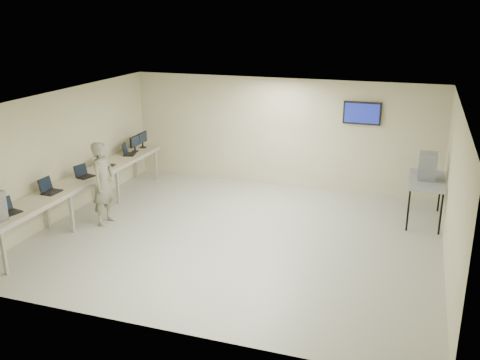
% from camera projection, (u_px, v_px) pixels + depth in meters
% --- Properties ---
extents(room, '(8.01, 7.01, 2.81)m').
position_uv_depth(room, '(239.00, 170.00, 10.56)').
color(room, '#B4B5A3').
rests_on(room, ground).
extents(workbench, '(0.76, 6.00, 0.90)m').
position_uv_depth(workbench, '(83.00, 181.00, 11.79)').
color(workbench, '#BCB591').
rests_on(workbench, ground).
extents(laptop_0, '(0.37, 0.41, 0.29)m').
position_uv_depth(laptop_0, '(7.00, 210.00, 9.70)').
color(laptop_0, black).
rests_on(laptop_0, workbench).
extents(laptop_1, '(0.32, 0.39, 0.30)m').
position_uv_depth(laptop_1, '(49.00, 189.00, 10.79)').
color(laptop_1, black).
rests_on(laptop_1, workbench).
extents(laptop_2, '(0.37, 0.40, 0.27)m').
position_uv_depth(laptop_2, '(84.00, 174.00, 11.77)').
color(laptop_2, black).
rests_on(laptop_2, workbench).
extents(laptop_3, '(0.33, 0.39, 0.29)m').
position_uv_depth(laptop_3, '(105.00, 163.00, 12.55)').
color(laptop_3, black).
rests_on(laptop_3, workbench).
extents(laptop_4, '(0.39, 0.43, 0.29)m').
position_uv_depth(laptop_4, '(128.00, 152.00, 13.56)').
color(laptop_4, black).
rests_on(laptop_4, workbench).
extents(monitor_near, '(0.18, 0.41, 0.40)m').
position_uv_depth(monitor_near, '(135.00, 142.00, 13.80)').
color(monitor_near, black).
rests_on(monitor_near, workbench).
extents(monitor_far, '(0.19, 0.42, 0.42)m').
position_uv_depth(monitor_far, '(142.00, 138.00, 14.17)').
color(monitor_far, black).
rests_on(monitor_far, workbench).
extents(soldier, '(0.45, 0.67, 1.81)m').
position_uv_depth(soldier, '(104.00, 183.00, 11.35)').
color(soldier, slate).
rests_on(soldier, ground).
extents(side_table, '(0.74, 1.58, 0.95)m').
position_uv_depth(side_table, '(427.00, 183.00, 11.49)').
color(side_table, gray).
rests_on(side_table, ground).
extents(storage_bins, '(0.37, 0.41, 0.58)m').
position_uv_depth(storage_bins, '(428.00, 166.00, 11.38)').
color(storage_bins, '#8B92A1').
rests_on(storage_bins, side_table).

